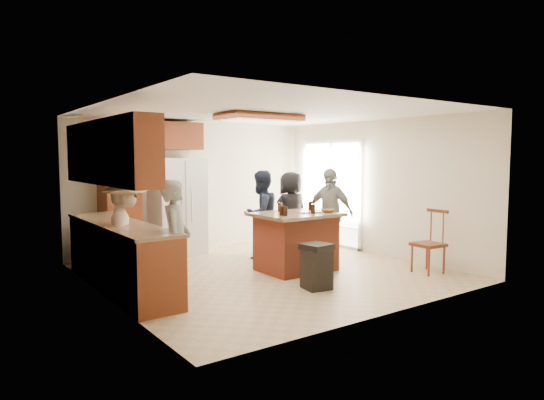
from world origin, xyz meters
TOP-DOWN VIEW (x-y plane):
  - room_shell at (4.37, 1.64)m, footprint 8.00×5.20m
  - person_front_left at (-1.86, -0.70)m, footprint 0.64×0.69m
  - person_behind_left at (0.52, 0.94)m, footprint 0.85×0.63m
  - person_behind_right at (1.28, 1.04)m, footprint 0.79×0.55m
  - person_side_right at (1.61, 0.33)m, footprint 0.74×1.05m
  - person_counter at (-2.17, 0.23)m, footprint 0.74×1.11m
  - left_cabinetry at (-2.24, 0.40)m, footprint 0.64×3.00m
  - back_wall_units at (-1.33, 2.20)m, footprint 1.80×0.60m
  - refrigerator at (-0.55, 2.12)m, footprint 0.90×0.76m
  - kitchen_island at (0.45, -0.17)m, footprint 1.28×1.03m
  - island_items at (0.62, -0.26)m, footprint 1.00×0.71m
  - trash_bin at (-0.00, -1.19)m, footprint 0.40×0.40m
  - spindle_chair at (2.05, -1.50)m, footprint 0.45×0.45m

SIDE VIEW (x-z plane):
  - trash_bin at x=0.00m, z-range 0.00..0.63m
  - spindle_chair at x=2.05m, z-range -0.04..0.95m
  - kitchen_island at x=0.45m, z-range 0.01..0.94m
  - person_front_left at x=-1.86m, z-range 0.00..1.54m
  - person_behind_right at x=1.28m, z-range 0.00..1.55m
  - person_counter at x=-2.17m, z-range 0.00..1.57m
  - person_behind_left at x=0.52m, z-range 0.00..1.58m
  - person_side_right at x=1.61m, z-range 0.00..1.62m
  - room_shell at x=4.37m, z-range -1.63..3.37m
  - refrigerator at x=-0.55m, z-range 0.00..1.80m
  - left_cabinetry at x=-2.24m, z-range -0.19..2.11m
  - island_items at x=0.62m, z-range 0.90..1.05m
  - back_wall_units at x=-1.33m, z-range 0.15..2.60m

